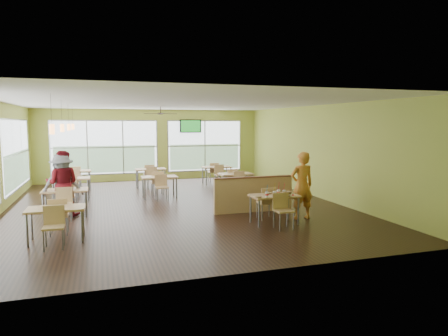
{
  "coord_description": "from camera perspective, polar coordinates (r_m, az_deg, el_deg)",
  "views": [
    {
      "loc": [
        -2.24,
        -12.24,
        2.57
      ],
      "look_at": [
        1.41,
        -0.56,
        1.2
      ],
      "focal_mm": 32.0,
      "sensor_mm": 36.0,
      "label": 1
    }
  ],
  "objects": [
    {
      "name": "tv_backwall",
      "position": [
        18.58,
        -4.8,
        5.98
      ],
      "size": [
        1.0,
        0.07,
        0.6
      ],
      "color": "black",
      "rests_on": "wall_back"
    },
    {
      "name": "window_bays",
      "position": [
        15.36,
        -18.82,
        1.95
      ],
      "size": [
        9.24,
        10.24,
        2.38
      ],
      "color": "white",
      "rests_on": "room"
    },
    {
      "name": "patron_maroon",
      "position": [
        11.9,
        -22.1,
        -2.09
      ],
      "size": [
        0.99,
        0.82,
        1.83
      ],
      "primitive_type": "imported",
      "rotation": [
        0.0,
        0.0,
        2.99
      ],
      "color": "maroon",
      "rests_on": "floor"
    },
    {
      "name": "cup_yellow",
      "position": [
        10.05,
        7.23,
        -3.68
      ],
      "size": [
        0.1,
        0.1,
        0.37
      ],
      "color": "white",
      "rests_on": "main_table"
    },
    {
      "name": "cup_red_near",
      "position": [
        10.31,
        7.8,
        -3.45
      ],
      "size": [
        0.1,
        0.1,
        0.36
      ],
      "color": "white",
      "rests_on": "main_table"
    },
    {
      "name": "wrapper_right",
      "position": [
        10.18,
        9.09,
        -3.91
      ],
      "size": [
        0.16,
        0.14,
        0.04
      ],
      "primitive_type": "ellipsoid",
      "rotation": [
        0.0,
        0.0,
        0.07
      ],
      "color": "tan",
      "rests_on": "main_table"
    },
    {
      "name": "ketchup_cup",
      "position": [
        10.33,
        9.83,
        -3.81
      ],
      "size": [
        0.06,
        0.06,
        0.02
      ],
      "primitive_type": "cylinder",
      "color": "#910208",
      "rests_on": "main_table"
    },
    {
      "name": "patron_grey",
      "position": [
        11.87,
        -22.12,
        -2.31
      ],
      "size": [
        1.3,
        1.03,
        1.75
      ],
      "primitive_type": "imported",
      "rotation": [
        0.0,
        0.0,
        0.38
      ],
      "color": "slate",
      "rests_on": "floor"
    },
    {
      "name": "wrapper_left",
      "position": [
        9.91,
        4.96,
        -4.12
      ],
      "size": [
        0.2,
        0.18,
        0.04
      ],
      "primitive_type": "ellipsoid",
      "rotation": [
        0.0,
        0.0,
        -0.17
      ],
      "color": "tan",
      "rests_on": "main_table"
    },
    {
      "name": "main_table",
      "position": [
        10.35,
        7.21,
        -4.48
      ],
      "size": [
        1.22,
        1.52,
        0.87
      ],
      "color": "#DDB377",
      "rests_on": "floor"
    },
    {
      "name": "cup_blue",
      "position": [
        10.0,
        6.15,
        -3.76
      ],
      "size": [
        0.09,
        0.09,
        0.34
      ],
      "color": "white",
      "rests_on": "main_table"
    },
    {
      "name": "dining_tables",
      "position": [
        14.13,
        -12.35,
        -1.66
      ],
      "size": [
        6.92,
        8.72,
        0.87
      ],
      "color": "#DDB377",
      "rests_on": "floor"
    },
    {
      "name": "pendant_lights",
      "position": [
        12.95,
        -21.69,
        5.41
      ],
      "size": [
        0.11,
        7.31,
        0.86
      ],
      "color": "#2D2119",
      "rests_on": "ceiling"
    },
    {
      "name": "wrapper_mid",
      "position": [
        10.48,
        6.46,
        -3.55
      ],
      "size": [
        0.2,
        0.18,
        0.05
      ],
      "primitive_type": "ellipsoid",
      "rotation": [
        0.0,
        0.0,
        0.06
      ],
      "color": "tan",
      "rests_on": "main_table"
    },
    {
      "name": "ceiling_fan",
      "position": [
        15.41,
        -9.05,
        7.69
      ],
      "size": [
        1.25,
        1.25,
        0.29
      ],
      "color": "#2D2119",
      "rests_on": "ceiling"
    },
    {
      "name": "room",
      "position": [
        12.48,
        -6.95,
        1.87
      ],
      "size": [
        12.0,
        12.04,
        3.2
      ],
      "color": "black",
      "rests_on": "ground"
    },
    {
      "name": "food_basket",
      "position": [
        10.57,
        9.05,
        -3.46
      ],
      "size": [
        0.24,
        0.24,
        0.05
      ],
      "color": "black",
      "rests_on": "main_table"
    },
    {
      "name": "cup_red_far",
      "position": [
        10.37,
        8.58,
        -3.44
      ],
      "size": [
        0.09,
        0.09,
        0.33
      ],
      "color": "white",
      "rests_on": "main_table"
    },
    {
      "name": "half_wall_divider",
      "position": [
        11.68,
        4.24,
        -3.74
      ],
      "size": [
        2.4,
        0.14,
        1.04
      ],
      "color": "#DDB377",
      "rests_on": "floor"
    },
    {
      "name": "man_plaid",
      "position": [
        10.95,
        11.05,
        -2.47
      ],
      "size": [
        0.67,
        0.44,
        1.82
      ],
      "primitive_type": "imported",
      "rotation": [
        0.0,
        0.0,
        3.14
      ],
      "color": "orange",
      "rests_on": "floor"
    }
  ]
}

